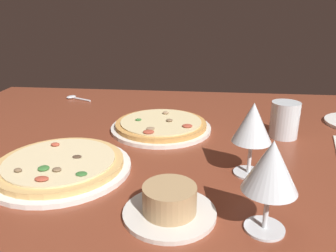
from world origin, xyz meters
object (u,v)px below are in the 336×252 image
(wine_glass_far, at_px, (271,168))
(pizza_main, at_px, (161,126))
(wine_glass_near, at_px, (253,125))
(pizza_side, at_px, (60,165))
(ramekin_on_saucer, at_px, (170,204))
(water_glass, at_px, (284,122))
(spoon, at_px, (74,98))

(wine_glass_far, bearing_deg, pizza_main, -62.98)
(wine_glass_far, height_order, wine_glass_near, wine_glass_near)
(pizza_side, bearing_deg, ramekin_on_saucer, 151.27)
(pizza_side, height_order, ramekin_on_saucer, ramekin_on_saucer)
(wine_glass_near, bearing_deg, water_glass, -117.42)
(spoon, bearing_deg, wine_glass_far, 128.99)
(ramekin_on_saucer, relative_size, spoon, 1.42)
(pizza_main, distance_m, pizza_side, 0.32)
(ramekin_on_saucer, height_order, spoon, ramekin_on_saucer)
(pizza_main, xyz_separation_m, water_glass, (-0.33, 0.02, 0.03))
(ramekin_on_saucer, xyz_separation_m, wine_glass_far, (-0.15, 0.02, 0.08))
(pizza_side, relative_size, water_glass, 3.13)
(ramekin_on_saucer, height_order, wine_glass_near, wine_glass_near)
(pizza_main, height_order, pizza_side, same)
(ramekin_on_saucer, distance_m, spoon, 0.82)
(pizza_side, xyz_separation_m, wine_glass_far, (-0.40, 0.16, 0.09))
(pizza_main, height_order, spoon, pizza_main)
(ramekin_on_saucer, distance_m, water_glass, 0.47)
(spoon, bearing_deg, pizza_side, 108.20)
(pizza_main, bearing_deg, water_glass, 176.89)
(ramekin_on_saucer, xyz_separation_m, water_glass, (-0.26, -0.38, 0.02))
(wine_glass_near, distance_m, spoon, 0.79)
(pizza_side, relative_size, ramekin_on_saucer, 1.90)
(wine_glass_near, relative_size, water_glass, 1.61)
(pizza_side, distance_m, wine_glass_far, 0.44)
(water_glass, height_order, spoon, water_glass)
(spoon, bearing_deg, ramekin_on_saucer, 121.72)
(pizza_side, bearing_deg, water_glass, -153.84)
(ramekin_on_saucer, bearing_deg, wine_glass_far, 171.56)
(pizza_side, relative_size, wine_glass_far, 1.97)
(pizza_main, height_order, ramekin_on_saucer, ramekin_on_saucer)
(pizza_side, xyz_separation_m, spoon, (0.18, -0.56, -0.01))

